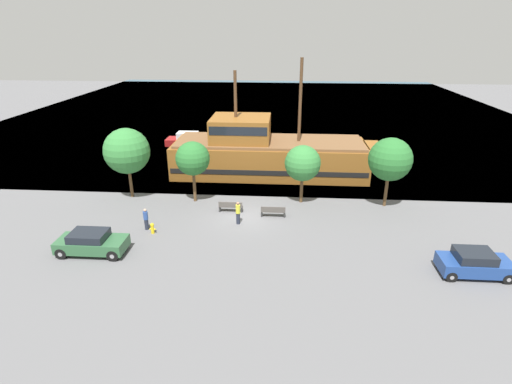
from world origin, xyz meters
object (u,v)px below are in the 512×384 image
at_px(pirate_ship, 267,153).
at_px(pedestrian_walking_near, 238,213).
at_px(parked_car_curb_front, 91,242).
at_px(parked_car_curb_mid, 474,263).
at_px(fire_hydrant, 152,228).
at_px(pedestrian_walking_far, 146,219).
at_px(bench_promenade_west, 273,211).
at_px(bench_promenade_east, 231,206).
at_px(moored_boat_dockside, 191,140).

height_order(pirate_ship, pedestrian_walking_near, pirate_ship).
bearing_deg(parked_car_curb_front, parked_car_curb_mid, -1.96).
distance_m(pirate_ship, pedestrian_walking_near, 11.13).
height_order(parked_car_curb_front, fire_hydrant, parked_car_curb_front).
xyz_separation_m(pedestrian_walking_near, pedestrian_walking_far, (-6.21, -1.30, -0.07)).
bearing_deg(pirate_ship, parked_car_curb_mid, -52.95).
height_order(bench_promenade_west, pedestrian_walking_far, pedestrian_walking_far).
relative_size(bench_promenade_east, pedestrian_walking_near, 1.07).
bearing_deg(pirate_ship, pedestrian_walking_far, -122.36).
height_order(moored_boat_dockside, parked_car_curb_mid, moored_boat_dockside).
distance_m(parked_car_curb_front, pedestrian_walking_near, 9.71).
bearing_deg(bench_promenade_east, parked_car_curb_mid, -26.52).
xyz_separation_m(pirate_ship, bench_promenade_east, (-2.34, -9.03, -1.56)).
relative_size(pirate_ship, pedestrian_walking_near, 11.48).
bearing_deg(parked_car_curb_front, pirate_ship, 57.09).
relative_size(bench_promenade_west, pedestrian_walking_near, 1.07).
distance_m(bench_promenade_east, pedestrian_walking_near, 2.13).
relative_size(parked_car_curb_front, pedestrian_walking_far, 2.69).
xyz_separation_m(pirate_ship, parked_car_curb_mid, (12.35, -16.36, -1.27)).
height_order(moored_boat_dockside, bench_promenade_east, moored_boat_dockside).
height_order(bench_promenade_east, pedestrian_walking_far, pedestrian_walking_far).
bearing_deg(bench_promenade_west, parked_car_curb_front, -151.69).
bearing_deg(bench_promenade_west, bench_promenade_east, 168.66).
distance_m(parked_car_curb_mid, bench_promenade_west, 13.27).
distance_m(parked_car_curb_front, parked_car_curb_mid, 22.45).
height_order(moored_boat_dockside, pedestrian_walking_near, pedestrian_walking_near).
distance_m(bench_promenade_east, bench_promenade_west, 3.29).
bearing_deg(pedestrian_walking_far, bench_promenade_west, 16.61).
xyz_separation_m(parked_car_curb_front, bench_promenade_west, (10.98, 5.91, -0.29)).
bearing_deg(parked_car_curb_front, pedestrian_walking_far, 55.13).
xyz_separation_m(parked_car_curb_mid, pedestrian_walking_far, (-20.12, 4.10, 0.05)).
distance_m(moored_boat_dockside, fire_hydrant, 22.34).
distance_m(pirate_ship, pedestrian_walking_far, 14.56).
bearing_deg(moored_boat_dockside, bench_promenade_east, -68.73).
height_order(fire_hydrant, pedestrian_walking_near, pedestrian_walking_near).
bearing_deg(moored_boat_dockside, pedestrian_walking_far, -85.40).
distance_m(moored_boat_dockside, pedestrian_walking_near, 21.86).
distance_m(moored_boat_dockside, bench_promenade_east, 19.77).
distance_m(parked_car_curb_front, bench_promenade_west, 12.48).
bearing_deg(bench_promenade_west, pedestrian_walking_near, -152.27).
bearing_deg(pedestrian_walking_near, pirate_ship, 81.93).
distance_m(parked_car_curb_mid, bench_promenade_east, 16.42).
height_order(bench_promenade_east, pedestrian_walking_near, pedestrian_walking_near).
height_order(pirate_ship, moored_boat_dockside, pirate_ship).
xyz_separation_m(bench_promenade_west, pedestrian_walking_near, (-2.45, -1.29, 0.41)).
relative_size(moored_boat_dockside, bench_promenade_west, 3.33).
bearing_deg(bench_promenade_east, bench_promenade_west, -11.34).
relative_size(pirate_ship, moored_boat_dockside, 3.22).
bearing_deg(parked_car_curb_mid, moored_boat_dockside, 130.32).
height_order(pirate_ship, bench_promenade_east, pirate_ship).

